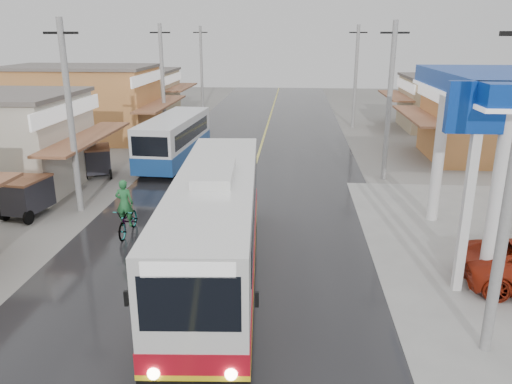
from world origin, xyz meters
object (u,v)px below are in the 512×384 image
coach_bus (216,225)px  second_bus (174,139)px  tricycle_far (98,159)px  cyclist (127,216)px  tricycle_near (27,195)px

coach_bus → second_bus: size_ratio=1.37×
coach_bus → second_bus: 14.65m
coach_bus → tricycle_far: 13.75m
tricycle_far → coach_bus: bearing=-76.0°
second_bus → cyclist: size_ratio=3.77×
cyclist → tricycle_far: bearing=117.5°
second_bus → tricycle_far: (-3.55, -2.85, -0.56)m
second_bus → coach_bus: bearing=-67.9°
cyclist → tricycle_far: 8.96m
coach_bus → cyclist: coach_bus is taller
tricycle_near → second_bus: bearing=73.9°
second_bus → tricycle_near: second_bus is taller
tricycle_near → tricycle_far: (0.60, 6.25, -0.02)m
coach_bus → tricycle_far: size_ratio=5.00×
second_bus → tricycle_near: (-4.15, -9.10, -0.55)m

